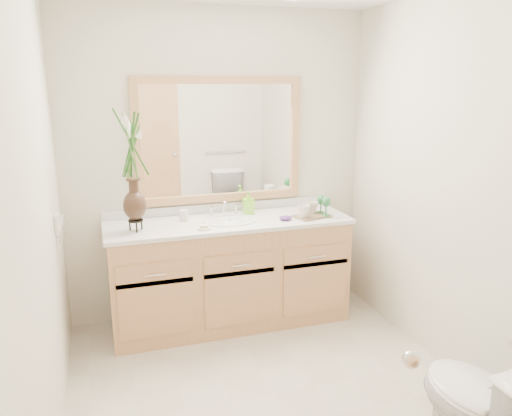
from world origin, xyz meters
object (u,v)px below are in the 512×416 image
object	(u,v)px
toilet	(485,412)
tray	(312,216)
flower_vase	(132,157)
tumbler	(184,216)
soap_bottle	(248,204)

from	to	relation	value
toilet	tray	size ratio (longest dim) A/B	2.82
flower_vase	tumbler	distance (m)	0.62
toilet	flower_vase	world-z (taller)	flower_vase
flower_vase	tray	bearing A→B (deg)	-1.59
toilet	flower_vase	xyz separation A→B (m)	(-1.39, 1.87, 0.99)
flower_vase	tumbler	world-z (taller)	flower_vase
tray	tumbler	bearing A→B (deg)	156.06
toilet	tray	xyz separation A→B (m)	(-0.07, 1.84, 0.47)
flower_vase	tray	distance (m)	1.42
tray	toilet	bearing A→B (deg)	-100.54
soap_bottle	toilet	bearing A→B (deg)	-72.40
tumbler	soap_bottle	distance (m)	0.53
tumbler	tray	world-z (taller)	tumbler
soap_bottle	tray	distance (m)	0.51
flower_vase	soap_bottle	distance (m)	1.01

